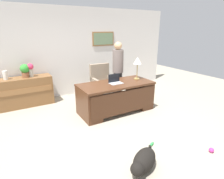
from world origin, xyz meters
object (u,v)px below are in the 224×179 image
(desk, at_px, (116,96))
(armchair, at_px, (102,84))
(dog_toy_bone, at_px, (152,144))
(credenza, at_px, (25,92))
(vase_empty, at_px, (5,75))
(laptop, at_px, (115,81))
(desk_lamp, at_px, (137,62))
(potted_plant, at_px, (25,70))
(vase_with_flowers, at_px, (30,69))
(dog_lying, at_px, (143,161))
(person_standing, at_px, (118,70))
(dog_toy_ball, at_px, (211,150))

(desk, distance_m, armchair, 1.01)
(armchair, relative_size, dog_toy_bone, 6.72)
(credenza, bearing_deg, vase_empty, 179.81)
(armchair, bearing_deg, laptop, -97.41)
(desk, relative_size, desk_lamp, 3.19)
(potted_plant, bearing_deg, dog_toy_bone, -62.47)
(potted_plant, bearing_deg, desk, -40.35)
(vase_empty, height_order, potted_plant, potted_plant)
(vase_with_flowers, bearing_deg, vase_empty, 180.00)
(armchair, height_order, dog_lying, armchair)
(desk, relative_size, armchair, 1.77)
(vase_empty, bearing_deg, potted_plant, 0.00)
(person_standing, relative_size, dog_toy_ball, 19.77)
(armchair, bearing_deg, potted_plant, 163.03)
(potted_plant, bearing_deg, laptop, -40.00)
(desk, relative_size, potted_plant, 5.22)
(desk, bearing_deg, armchair, 83.88)
(desk, distance_m, dog_lying, 2.17)
(dog_toy_bone, bearing_deg, dog_lying, -142.59)
(desk, distance_m, desk_lamp, 1.07)
(potted_plant, distance_m, dog_toy_bone, 3.76)
(desk_lamp, height_order, potted_plant, desk_lamp)
(vase_with_flowers, relative_size, dog_toy_ball, 4.22)
(armchair, bearing_deg, vase_empty, 166.14)
(armchair, xyz_separation_m, desk_lamp, (0.59, -0.92, 0.74))
(desk, relative_size, laptop, 5.88)
(credenza, bearing_deg, dog_toy_ball, -57.07)
(vase_with_flowers, relative_size, potted_plant, 1.01)
(credenza, height_order, dog_lying, credenza)
(armchair, relative_size, potted_plant, 2.95)
(credenza, height_order, dog_toy_bone, credenza)
(desk, relative_size, person_standing, 1.10)
(dog_lying, bearing_deg, desk, 69.46)
(vase_with_flowers, distance_m, vase_empty, 0.62)
(credenza, xyz_separation_m, vase_with_flowers, (0.22, 0.00, 0.61))
(person_standing, xyz_separation_m, desk_lamp, (0.14, -0.74, 0.34))
(credenza, distance_m, desk_lamp, 3.19)
(dog_toy_ball, bearing_deg, person_standing, 89.95)
(dog_lying, bearing_deg, vase_empty, 113.99)
(credenza, relative_size, potted_plant, 4.03)
(desk, xyz_separation_m, desk_lamp, (0.69, 0.08, 0.81))
(desk, height_order, vase_empty, vase_empty)
(dog_lying, xyz_separation_m, dog_toy_ball, (1.30, -0.27, -0.11))
(vase_with_flowers, bearing_deg, dog_toy_ball, -59.44)
(dog_toy_bone, bearing_deg, vase_with_flowers, 115.52)
(desk, bearing_deg, potted_plant, 139.65)
(credenza, bearing_deg, vase_with_flowers, 0.34)
(person_standing, height_order, dog_toy_ball, person_standing)
(credenza, height_order, person_standing, person_standing)
(vase_with_flowers, distance_m, dog_toy_bone, 3.70)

